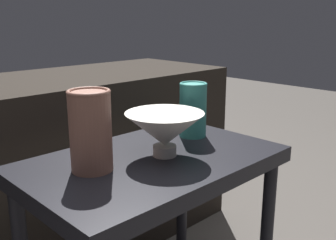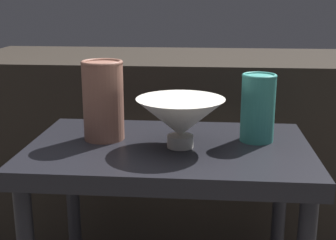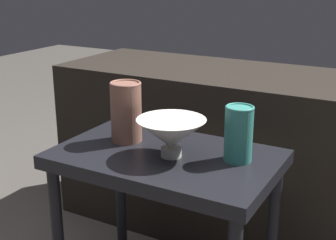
% 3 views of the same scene
% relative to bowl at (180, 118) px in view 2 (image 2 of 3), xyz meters
% --- Properties ---
extents(table, '(0.64, 0.40, 0.53)m').
position_rel_bowl_xyz_m(table, '(-0.03, 0.02, -0.14)').
color(table, black).
rests_on(table, ground_plane).
extents(couch_backdrop, '(1.42, 0.50, 0.66)m').
position_rel_bowl_xyz_m(couch_backdrop, '(-0.03, 0.59, -0.27)').
color(couch_backdrop, black).
rests_on(couch_backdrop, ground_plane).
extents(bowl, '(0.20, 0.20, 0.11)m').
position_rel_bowl_xyz_m(bowl, '(0.00, 0.00, 0.00)').
color(bowl, silver).
rests_on(bowl, table).
extents(vase_textured_left, '(0.10, 0.10, 0.18)m').
position_rel_bowl_xyz_m(vase_textured_left, '(-0.18, 0.05, 0.03)').
color(vase_textured_left, brown).
rests_on(vase_textured_left, table).
extents(vase_colorful_right, '(0.08, 0.08, 0.16)m').
position_rel_bowl_xyz_m(vase_colorful_right, '(0.17, 0.06, 0.01)').
color(vase_colorful_right, teal).
rests_on(vase_colorful_right, table).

